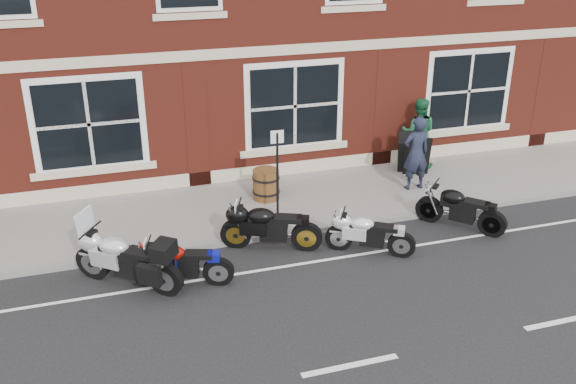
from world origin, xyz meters
name	(u,v)px	position (x,y,z in m)	size (l,w,h in m)	color
ground	(292,271)	(0.00, 0.00, 0.00)	(80.00, 80.00, 0.00)	black
sidewalk	(254,206)	(0.00, 3.00, 0.06)	(30.00, 3.00, 0.12)	slate
kerb	(272,236)	(0.00, 1.42, 0.06)	(30.00, 0.16, 0.12)	slate
moto_touring_silver	(125,256)	(-3.12, 0.44, 0.61)	(1.87, 1.55, 1.51)	black
moto_sport_red	(180,261)	(-2.14, 0.16, 0.50)	(1.88, 0.70, 0.87)	black
moto_sport_black	(269,225)	(-0.17, 1.02, 0.55)	(2.02, 0.94, 0.96)	black
moto_sport_silver	(369,232)	(1.72, 0.24, 0.48)	(1.64, 1.07, 0.83)	black
moto_naked_black	(460,206)	(4.09, 0.67, 0.53)	(1.45, 1.61, 0.92)	black
pedestrian_left	(416,153)	(4.05, 2.73, 1.05)	(0.68, 0.45, 1.86)	#1A1E2F
pedestrian_right	(418,133)	(4.83, 4.10, 1.06)	(0.92, 0.71, 1.89)	#195732
a_board_sign	(414,154)	(4.50, 3.64, 0.67)	(0.65, 0.44, 1.09)	black
barrel_planter	(266,184)	(0.38, 3.23, 0.49)	(0.66, 0.66, 0.73)	#4F2415
parking_sign	(277,168)	(0.36, 2.20, 1.30)	(0.29, 0.05, 2.05)	black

